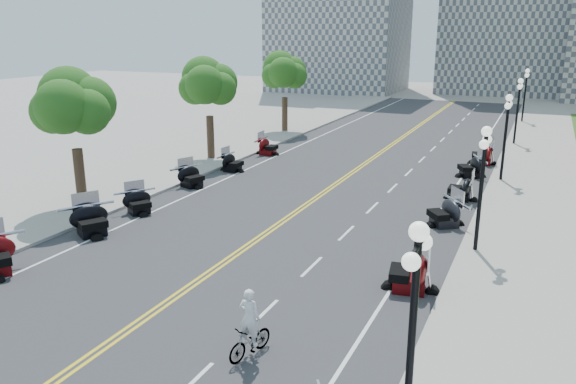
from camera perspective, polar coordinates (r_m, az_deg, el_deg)
The scene contains 44 objects.
ground at distance 22.58m, azimuth -5.15°, elevation -6.22°, with size 160.00×160.00×0.00m, color gray.
road at distance 31.16m, azimuth 3.95°, elevation 0.15°, with size 16.00×90.00×0.01m, color #333335.
centerline_yellow_a at distance 31.20m, azimuth 3.75°, elevation 0.19°, with size 0.12×90.00×0.00m, color yellow.
centerline_yellow_b at distance 31.12m, azimuth 4.16°, elevation 0.14°, with size 0.12×90.00×0.00m, color yellow.
edge_line_north at distance 29.63m, azimuth 15.60°, elevation -1.26°, with size 0.12×90.00×0.00m, color white.
edge_line_south at distance 33.86m, azimuth -6.23°, elevation 1.40°, with size 0.12×90.00×0.00m, color white.
lane_dash_4 at distance 15.09m, azimuth -9.81°, elevation -18.64°, with size 0.12×2.00×0.00m, color white.
lane_dash_5 at distance 18.00m, azimuth -2.51°, elevation -12.22°, with size 0.12×2.00×0.00m, color white.
lane_dash_6 at distance 21.28m, azimuth 2.43°, elevation -7.57°, with size 0.12×2.00×0.00m, color white.
lane_dash_7 at distance 24.77m, azimuth 5.95°, elevation -4.16°, with size 0.12×2.00×0.00m, color white.
lane_dash_8 at distance 28.39m, azimuth 8.56°, elevation -1.59°, with size 0.12×2.00×0.00m, color white.
lane_dash_9 at distance 32.10m, azimuth 10.57°, elevation 0.40°, with size 0.12×2.00×0.00m, color white.
lane_dash_10 at distance 35.88m, azimuth 12.17°, elevation 1.97°, with size 0.12×2.00×0.00m, color white.
lane_dash_11 at distance 39.69m, azimuth 13.46°, elevation 3.24°, with size 0.12×2.00×0.00m, color white.
lane_dash_12 at distance 43.55m, azimuth 14.52°, elevation 4.28°, with size 0.12×2.00×0.00m, color white.
lane_dash_13 at distance 47.42m, azimuth 15.41°, elevation 5.15°, with size 0.12×2.00×0.00m, color white.
lane_dash_14 at distance 51.32m, azimuth 16.17°, elevation 5.89°, with size 0.12×2.00×0.00m, color white.
lane_dash_15 at distance 55.23m, azimuth 16.83°, elevation 6.53°, with size 0.12×2.00×0.00m, color white.
lane_dash_16 at distance 59.15m, azimuth 17.40°, elevation 7.08°, with size 0.12×2.00×0.00m, color white.
lane_dash_17 at distance 63.08m, azimuth 17.89°, elevation 7.56°, with size 0.12×2.00×0.00m, color white.
lane_dash_18 at distance 67.02m, azimuth 18.34°, elevation 7.98°, with size 0.12×2.00×0.00m, color white.
lane_dash_19 at distance 70.97m, azimuth 18.73°, elevation 8.36°, with size 0.12×2.00×0.00m, color white.
sidewalk_north at distance 29.33m, azimuth 23.52°, elevation -2.08°, with size 5.00×90.00×0.15m, color #9E9991.
sidewalk_south at distance 36.06m, azimuth -11.85°, elevation 2.16°, with size 5.00×90.00×0.15m, color #9E9991.
street_lamp_1 at distance 11.85m, azimuth 12.45°, elevation -14.45°, with size 0.50×1.20×4.90m, color black, non-canonical shape.
street_lamp_2 at distance 22.94m, azimuth 19.00°, elevation 0.17°, with size 0.50×1.20×4.90m, color black, non-canonical shape.
street_lamp_3 at distance 34.64m, azimuth 21.18°, elevation 5.13°, with size 0.50×1.20×4.90m, color black, non-canonical shape.
street_lamp_4 at distance 46.49m, azimuth 22.26°, elevation 7.57°, with size 0.50×1.20×4.90m, color black, non-canonical shape.
street_lamp_5 at distance 58.41m, azimuth 22.91°, elevation 9.01°, with size 0.50×1.20×4.90m, color black, non-canonical shape.
tree_2 at distance 28.94m, azimuth -20.99°, elevation 7.50°, with size 4.80×4.80×9.20m, color #235619, non-canonical shape.
tree_3 at distance 38.25m, azimuth -8.06°, elevation 10.25°, with size 4.80×4.80×9.20m, color #235619, non-canonical shape.
tree_4 at distance 48.75m, azimuth -0.34°, elevation 11.63°, with size 4.80×4.80×9.20m, color #235619, non-canonical shape.
motorcycle_n_5 at distance 19.63m, azimuth 12.28°, elevation -7.74°, with size 2.11×2.11×1.47m, color #590A0C, non-canonical shape.
motorcycle_n_7 at distance 26.29m, azimuth 15.64°, elevation -1.90°, with size 1.99×1.99×1.39m, color black, non-canonical shape.
motorcycle_n_8 at distance 30.62m, azimuth 17.15°, elevation 0.45°, with size 1.91×1.91×1.33m, color black, non-canonical shape.
motorcycle_n_9 at distance 35.56m, azimuth 18.07°, elevation 2.55°, with size 2.00×2.00×1.40m, color black, non-canonical shape.
motorcycle_n_10 at distance 39.28m, azimuth 19.17°, elevation 3.72°, with size 2.07×2.07×1.45m, color #590A0C, non-canonical shape.
motorcycle_s_5 at distance 25.63m, azimuth -19.39°, elevation -2.61°, with size 2.09×2.09×1.46m, color black, non-canonical shape.
motorcycle_s_6 at distance 28.02m, azimuth -14.95°, elevation -0.90°, with size 1.77×1.77×1.24m, color black, non-canonical shape.
motorcycle_s_7 at distance 32.18m, azimuth -9.79°, elevation 1.66°, with size 1.87×1.87×1.31m, color black, non-canonical shape.
motorcycle_s_8 at distance 35.42m, azimuth -5.67°, elevation 3.09°, with size 1.77×1.77×1.24m, color black, non-canonical shape.
motorcycle_s_9 at distance 40.10m, azimuth -2.06°, elevation 4.75°, with size 1.90×1.90×1.33m, color #590A0C, non-canonical shape.
bicycle at distance 15.73m, azimuth -3.88°, elevation -14.82°, with size 0.45×1.59×0.96m, color #A51414.
cyclist_rider at distance 15.10m, azimuth -3.98°, elevation -10.56°, with size 0.60×0.40×1.66m, color silver.
Camera 1 is at (10.49, -18.07, 8.55)m, focal length 35.00 mm.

